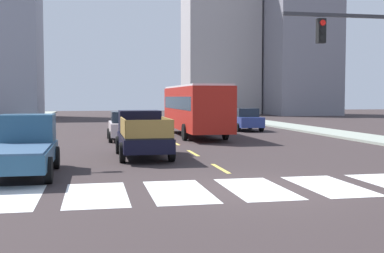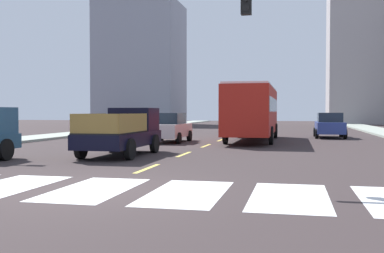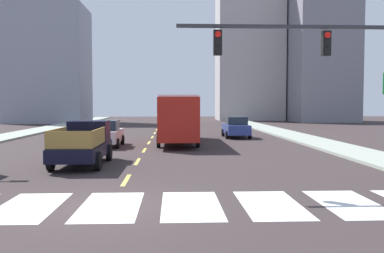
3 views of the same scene
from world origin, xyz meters
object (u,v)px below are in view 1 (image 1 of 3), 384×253
(city_bus, at_px, (195,107))
(sedan_near_right, at_px, (244,119))
(pickup_dark, at_px, (23,147))
(pickup_stakebed, at_px, (142,135))
(sedan_near_left, at_px, (125,126))

(city_bus, bearing_deg, sedan_near_right, 45.29)
(pickup_dark, relative_size, city_bus, 0.48)
(sedan_near_right, bearing_deg, pickup_stakebed, -122.51)
(pickup_dark, bearing_deg, pickup_stakebed, 43.85)
(pickup_stakebed, distance_m, sedan_near_right, 17.57)
(pickup_dark, distance_m, sedan_near_right, 23.52)
(sedan_near_left, bearing_deg, pickup_dark, -107.55)
(pickup_stakebed, height_order, city_bus, city_bus)
(pickup_dark, xyz_separation_m, sedan_near_right, (13.69, 19.12, -0.06))
(city_bus, bearing_deg, sedan_near_left, -154.30)
(pickup_stakebed, xyz_separation_m, city_bus, (4.46, 10.19, 1.02))
(sedan_near_left, relative_size, sedan_near_right, 1.00)
(pickup_stakebed, bearing_deg, sedan_near_left, 93.61)
(pickup_dark, height_order, sedan_near_right, pickup_dark)
(pickup_stakebed, distance_m, sedan_near_left, 8.04)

